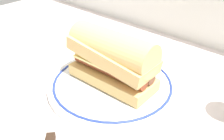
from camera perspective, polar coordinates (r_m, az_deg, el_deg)
The scene contains 3 objects.
ground_plane at distance 0.58m, azimuth -1.63°, elevation -4.82°, with size 1.50×1.50×0.00m, color beige.
plate at distance 0.59m, azimuth 0.00°, elevation -3.04°, with size 0.30×0.30×0.01m.
sausage_sandwich at distance 0.56m, azimuth 0.00°, elevation 2.88°, with size 0.20×0.09×0.12m.
Camera 1 is at (0.32, -0.34, 0.35)m, focal length 41.27 mm.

